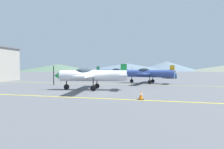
# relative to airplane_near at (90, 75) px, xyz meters

# --- Properties ---
(ground_plane) EXTENTS (400.00, 400.00, 0.00)m
(ground_plane) POSITION_rel_airplane_near_xyz_m (0.19, -1.04, -1.41)
(ground_plane) COLOR #54565B
(apron_line_near) EXTENTS (80.00, 0.16, 0.01)m
(apron_line_near) POSITION_rel_airplane_near_xyz_m (0.19, -4.56, -1.41)
(apron_line_near) COLOR yellow
(apron_line_near) RESTS_ON ground_plane
(apron_line_far) EXTENTS (80.00, 0.16, 0.01)m
(apron_line_far) POSITION_rel_airplane_near_xyz_m (0.19, 6.53, -1.41)
(apron_line_far) COLOR yellow
(apron_line_far) RESTS_ON ground_plane
(airplane_near) EXTENTS (7.32, 8.38, 2.51)m
(airplane_near) POSITION_rel_airplane_near_xyz_m (0.00, 0.00, 0.00)
(airplane_near) COLOR silver
(airplane_near) RESTS_ON ground_plane
(airplane_mid) EXTENTS (7.32, 8.37, 2.51)m
(airplane_mid) POSITION_rel_airplane_near_xyz_m (5.10, 9.08, 0.00)
(airplane_mid) COLOR #33478C
(airplane_mid) RESTS_ON ground_plane
(airplane_far) EXTENTS (7.24, 8.35, 2.51)m
(airplane_far) POSITION_rel_airplane_near_xyz_m (-1.95, 18.13, 0.00)
(airplane_far) COLOR #33478C
(airplane_far) RESTS_ON ground_plane
(car_sedan) EXTENTS (2.31, 4.44, 1.62)m
(car_sedan) POSITION_rel_airplane_near_xyz_m (9.32, 24.56, -0.57)
(car_sedan) COLOR #3372BF
(car_sedan) RESTS_ON ground_plane
(traffic_cone_front) EXTENTS (0.36, 0.36, 0.59)m
(traffic_cone_front) POSITION_rel_airplane_near_xyz_m (5.18, -4.23, -1.12)
(traffic_cone_front) COLOR black
(traffic_cone_front) RESTS_ON ground_plane
(hill_left) EXTENTS (66.28, 66.28, 6.03)m
(hill_left) POSITION_rel_airplane_near_xyz_m (-76.80, 123.01, 1.61)
(hill_left) COLOR #4C6651
(hill_left) RESTS_ON ground_plane
(hill_centerleft) EXTENTS (77.03, 77.03, 6.72)m
(hill_centerleft) POSITION_rel_airplane_near_xyz_m (-18.49, 137.25, 1.95)
(hill_centerleft) COLOR slate
(hill_centerleft) RESTS_ON ground_plane
(hill_centerright) EXTENTS (53.63, 53.63, 8.38)m
(hill_centerright) POSITION_rel_airplane_near_xyz_m (15.52, 145.00, 2.78)
(hill_centerright) COLOR slate
(hill_centerright) RESTS_ON ground_plane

